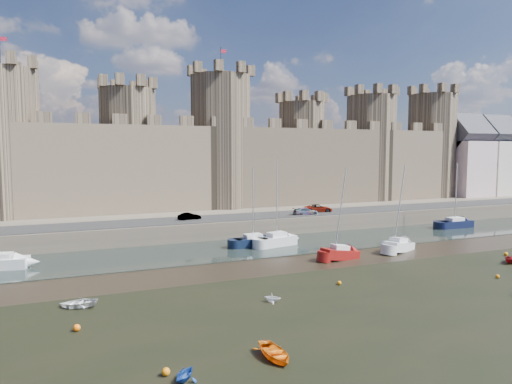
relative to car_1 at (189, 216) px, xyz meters
The scene contains 25 objects.
ground 35.02m from the car_1, 77.62° to the right, with size 160.00×160.00×0.00m, color black.
seaweed_patch 40.88m from the car_1, 79.43° to the right, with size 70.00×34.00×0.01m, color black.
water_channel 12.90m from the car_1, 53.42° to the right, with size 160.00×12.00×0.08m, color black.
quay 27.04m from the car_1, 73.91° to the left, with size 160.00×60.00×2.50m, color #4C443A.
road 7.49m from the car_1, ahead, with size 160.00×7.00×0.10m, color black.
castle 17.75m from the car_1, 63.83° to the left, with size 108.50×11.00×29.00m.
townhouses 80.23m from the car_1, ahead, with size 35.50×9.05×18.13m.
car_1 is the anchor object (origin of this frame).
car_2 18.11m from the car_1, ahead, with size 1.60×3.93×1.14m, color gray.
car_3 21.42m from the car_1, ahead, with size 2.10×4.55×1.26m, color gray.
sailboat_0 25.04m from the car_1, 156.59° to the right, with size 5.84×3.19×10.34m.
sailboat_1 11.48m from the car_1, 57.72° to the right, with size 5.18×2.26×10.16m.
sailboat_2 13.97m from the car_1, 49.54° to the right, with size 5.60×3.13×11.40m.
sailboat_3 42.60m from the car_1, 11.54° to the right, with size 5.95×2.34×10.42m.
sailboat_4 23.53m from the car_1, 57.26° to the right, with size 4.67×2.26×10.52m.
sailboat_5 28.88m from the car_1, 41.00° to the right, with size 5.35×3.77×10.77m.
dinghy_0 40.19m from the car_1, 96.97° to the right, with size 2.11×0.61×2.96m, color #D25F0C.
dinghy_1 41.74m from the car_1, 104.57° to the right, with size 1.34×0.82×1.56m, color #153B95.
dinghy_3 30.49m from the car_1, 91.37° to the right, with size 1.19×0.73×1.38m, color white.
dinghy_6 30.06m from the car_1, 121.35° to the right, with size 2.16×0.63×3.03m, color silver.
buoy_0 34.62m from the car_1, 117.13° to the right, with size 0.50×0.50×0.50m, color orange.
buoy_1 29.30m from the car_1, 76.02° to the right, with size 0.39×0.39×0.39m, color orange.
buoy_3 41.07m from the car_1, 39.09° to the right, with size 0.45×0.45×0.45m, color #FF9A0B.
buoy_4 41.01m from the car_1, 106.03° to the right, with size 0.47×0.47×0.47m, color orange.
buoy_5 39.54m from the car_1, 55.14° to the right, with size 0.38×0.38×0.38m, color orange.
Camera 1 is at (-23.42, -29.51, 12.41)m, focal length 32.00 mm.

